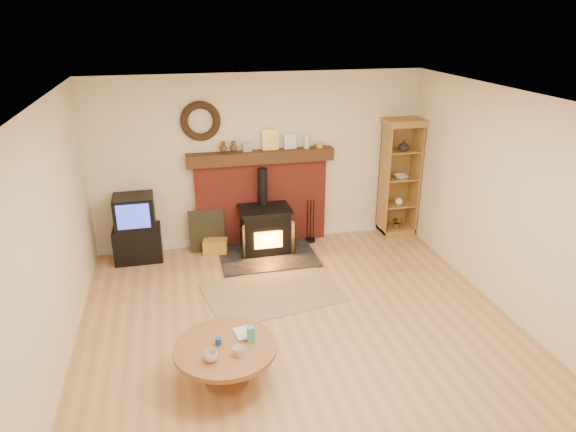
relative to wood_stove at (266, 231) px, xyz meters
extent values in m
plane|color=#AE7E48|center=(0.02, -2.27, -0.34)|extent=(5.50, 5.50, 0.00)
cube|color=beige|center=(0.02, 0.48, 0.96)|extent=(5.00, 0.02, 2.60)
cube|color=beige|center=(0.02, -5.02, 0.96)|extent=(5.00, 0.02, 2.60)
cube|color=beige|center=(-2.48, -2.27, 0.96)|extent=(0.02, 5.50, 2.60)
cube|color=beige|center=(2.52, -2.27, 0.96)|extent=(0.02, 5.50, 2.60)
cube|color=white|center=(0.02, -2.27, 2.26)|extent=(5.00, 5.50, 0.02)
cube|color=white|center=(0.02, 0.46, -0.28)|extent=(5.00, 0.04, 0.12)
torus|color=black|center=(-0.83, 0.42, 1.61)|extent=(0.57, 0.11, 0.57)
cube|color=maroon|center=(0.02, 0.40, 0.31)|extent=(2.00, 0.15, 1.30)
cube|color=#392212|center=(0.02, 0.37, 1.05)|extent=(2.20, 0.22, 0.18)
cube|color=#999999|center=(-0.18, 0.38, 1.21)|extent=(0.13, 0.05, 0.14)
cube|color=gold|center=(0.17, 0.40, 1.29)|extent=(0.24, 0.06, 0.30)
cube|color=white|center=(0.47, 0.40, 1.25)|extent=(0.18, 0.05, 0.22)
cylinder|color=white|center=(0.72, 0.38, 1.25)|extent=(0.08, 0.08, 0.22)
cylinder|color=gold|center=(0.92, 0.38, 1.17)|extent=(0.14, 0.14, 0.07)
cube|color=black|center=(0.00, -0.17, -0.33)|extent=(1.40, 1.00, 0.03)
cube|color=black|center=(0.00, 0.03, 0.01)|extent=(0.69, 0.49, 0.64)
cube|color=black|center=(0.00, 0.03, 0.34)|extent=(0.75, 0.54, 0.04)
cylinder|color=black|center=(0.00, 0.18, 0.64)|extent=(0.14, 0.14, 0.56)
cube|color=orange|center=(0.00, -0.23, -0.04)|extent=(0.41, 0.02, 0.25)
cube|color=black|center=(-0.31, -0.17, -0.02)|extent=(0.16, 0.22, 0.51)
cube|color=black|center=(0.31, -0.17, -0.02)|extent=(0.16, 0.22, 0.51)
cube|color=brown|center=(-0.14, -1.20, -0.34)|extent=(1.85, 1.43, 0.01)
cube|color=black|center=(-1.86, 0.20, -0.10)|extent=(0.68, 0.47, 0.49)
cube|color=black|center=(-1.86, 0.20, 0.40)|extent=(0.56, 0.47, 0.49)
cube|color=#2A38CC|center=(-1.86, -0.04, 0.42)|extent=(0.44, 0.02, 0.35)
cube|color=olive|center=(2.22, 0.26, -0.29)|extent=(0.54, 0.40, 0.10)
cube|color=olive|center=(2.22, 0.45, 0.57)|extent=(0.54, 0.02, 1.73)
cube|color=olive|center=(1.96, 0.26, 0.57)|extent=(0.02, 0.40, 1.73)
cube|color=olive|center=(2.48, 0.26, 0.57)|extent=(0.02, 0.40, 1.73)
cube|color=olive|center=(2.22, 0.26, 1.49)|extent=(0.60, 0.44, 0.10)
cube|color=olive|center=(2.22, 0.26, 0.15)|extent=(0.50, 0.36, 0.02)
cube|color=olive|center=(2.22, 0.26, 0.60)|extent=(0.50, 0.36, 0.02)
cube|color=olive|center=(2.22, 0.26, 1.04)|extent=(0.50, 0.36, 0.02)
imported|color=white|center=(2.22, 0.21, 1.14)|extent=(0.16, 0.16, 0.17)
imported|color=white|center=(2.22, 0.21, 0.63)|extent=(0.21, 0.21, 0.05)
sphere|color=white|center=(2.22, 0.21, 0.22)|extent=(0.12, 0.12, 0.12)
imported|color=teal|center=(2.22, 0.21, -0.14)|extent=(0.19, 0.16, 0.21)
cube|color=yellow|center=(-0.75, 0.13, -0.23)|extent=(0.39, 0.29, 0.22)
cube|color=black|center=(-0.85, 0.28, -0.02)|extent=(0.53, 0.14, 0.63)
cylinder|color=black|center=(0.76, 0.23, -0.32)|extent=(0.16, 0.16, 0.04)
cylinder|color=black|center=(0.71, 0.23, 0.01)|extent=(0.02, 0.02, 0.70)
cylinder|color=black|center=(0.76, 0.23, 0.01)|extent=(0.02, 0.02, 0.70)
cylinder|color=black|center=(0.81, 0.23, 0.01)|extent=(0.02, 0.02, 0.70)
cylinder|color=brown|center=(-0.91, -2.80, -0.33)|extent=(0.44, 0.44, 0.03)
cylinder|color=brown|center=(-0.91, -2.80, -0.14)|extent=(0.16, 0.16, 0.35)
cylinder|color=brown|center=(-0.91, -2.80, 0.06)|extent=(0.99, 0.99, 0.05)
imported|color=white|center=(-1.06, -2.99, 0.13)|extent=(0.12, 0.12, 0.10)
imported|color=white|center=(-0.81, -2.97, 0.13)|extent=(0.10, 0.10, 0.09)
imported|color=#4C331E|center=(-0.80, -2.66, 0.09)|extent=(0.17, 0.22, 0.02)
cylinder|color=navy|center=(-0.98, -2.76, 0.12)|extent=(0.06, 0.06, 0.07)
cube|color=teal|center=(-0.66, -2.77, 0.16)|extent=(0.07, 0.07, 0.16)
camera|label=1|loc=(-1.24, -6.92, 3.05)|focal=32.00mm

